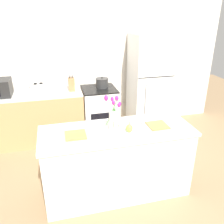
% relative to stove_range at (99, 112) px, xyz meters
% --- Properties ---
extents(ground_plane, '(10.00, 10.00, 0.00)m').
position_rel_stove_range_xyz_m(ground_plane, '(-0.10, -1.60, -0.45)').
color(ground_plane, '#997A56').
extents(back_wall, '(5.20, 0.08, 2.70)m').
position_rel_stove_range_xyz_m(back_wall, '(-0.10, 0.40, 0.90)').
color(back_wall, silver).
rests_on(back_wall, ground_plane).
extents(kitchen_island, '(1.80, 0.66, 0.90)m').
position_rel_stove_range_xyz_m(kitchen_island, '(-0.10, -1.60, 0.00)').
color(kitchen_island, silver).
rests_on(kitchen_island, ground_plane).
extents(back_counter, '(1.68, 0.60, 0.90)m').
position_rel_stove_range_xyz_m(back_counter, '(-1.16, 0.00, 0.00)').
color(back_counter, tan).
rests_on(back_counter, ground_plane).
extents(stove_range, '(0.60, 0.61, 0.90)m').
position_rel_stove_range_xyz_m(stove_range, '(0.00, 0.00, 0.00)').
color(stove_range, silver).
rests_on(stove_range, ground_plane).
extents(refrigerator, '(0.68, 0.67, 1.82)m').
position_rel_stove_range_xyz_m(refrigerator, '(0.95, 0.00, 0.46)').
color(refrigerator, white).
rests_on(refrigerator, ground_plane).
extents(flower_vase, '(0.19, 0.17, 0.43)m').
position_rel_stove_range_xyz_m(flower_vase, '(-0.14, -1.60, 0.61)').
color(flower_vase, silver).
rests_on(flower_vase, kitchen_island).
extents(pear_figurine, '(0.08, 0.08, 0.13)m').
position_rel_stove_range_xyz_m(pear_figurine, '(0.02, -1.68, 0.50)').
color(pear_figurine, '#9EBC47').
rests_on(pear_figurine, kitchen_island).
extents(plate_setting_left, '(0.32, 0.32, 0.02)m').
position_rel_stove_range_xyz_m(plate_setting_left, '(-0.59, -1.64, 0.46)').
color(plate_setting_left, beige).
rests_on(plate_setting_left, kitchen_island).
extents(plate_setting_right, '(0.32, 0.32, 0.02)m').
position_rel_stove_range_xyz_m(plate_setting_right, '(0.39, -1.64, 0.46)').
color(plate_setting_right, beige).
rests_on(plate_setting_right, kitchen_island).
extents(toaster, '(0.28, 0.18, 0.17)m').
position_rel_stove_range_xyz_m(toaster, '(-1.02, -0.03, 0.54)').
color(toaster, silver).
rests_on(toaster, back_counter).
extents(cooking_pot, '(0.22, 0.22, 0.19)m').
position_rel_stove_range_xyz_m(cooking_pot, '(0.07, 0.05, 0.53)').
color(cooking_pot, '#2D2D2D').
rests_on(cooking_pot, stove_range).
extents(knife_block, '(0.10, 0.14, 0.27)m').
position_rel_stove_range_xyz_m(knife_block, '(-0.48, -0.01, 0.56)').
color(knife_block, '#A37547').
rests_on(knife_block, back_counter).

